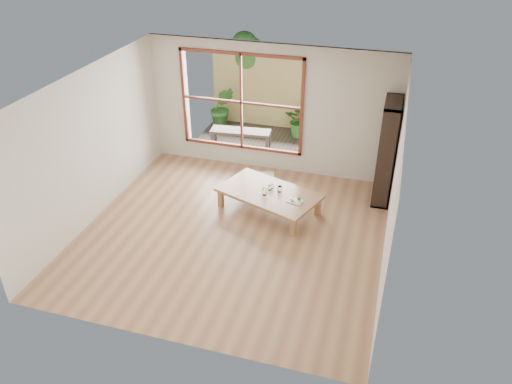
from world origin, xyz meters
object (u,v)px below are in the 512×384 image
bookshelf (387,152)px  food_tray (296,200)px  garden_bench (241,133)px  low_table (269,194)px

bookshelf → food_tray: bearing=-138.9°
bookshelf → garden_bench: bearing=158.6°
low_table → garden_bench: garden_bench is taller
bookshelf → low_table: bearing=-151.6°
garden_bench → food_tray: bearing=-59.6°
low_table → food_tray: bearing=1.4°
food_tray → low_table: bearing=170.6°
low_table → food_tray: size_ratio=6.82×
garden_bench → low_table: bearing=-66.7°
bookshelf → garden_bench: (-3.20, 1.25, -0.57)m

